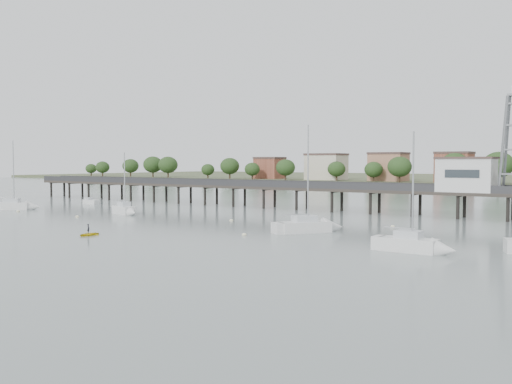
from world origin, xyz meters
TOP-DOWN VIEW (x-y plane):
  - ground_plane at (0.00, 0.00)m, footprint 500.00×500.00m
  - pier at (0.00, 60.00)m, footprint 150.00×5.00m
  - pier_building at (25.00, 60.00)m, footprint 8.40×5.40m
  - sailboat_a at (-45.39, 31.32)m, footprint 7.59×6.69m
  - sailboat_b at (-22.12, 35.38)m, footprint 6.50×3.58m
  - sailboat_c at (14.12, 32.28)m, footprint 6.83×8.19m
  - sailboat_f at (29.91, 23.64)m, footprint 7.20×2.20m
  - white_tender at (-45.27, 47.36)m, footprint 3.78×1.65m
  - yellow_dinghy at (-5.87, 14.45)m, footprint 1.81×0.56m
  - dinghy_occupant at (-5.87, 14.45)m, footprint 0.81×1.18m
  - mooring_buoys at (0.10, 31.32)m, footprint 81.73×18.25m

SIDE VIEW (x-z plane):
  - ground_plane at x=0.00m, z-range 0.00..0.00m
  - yellow_dinghy at x=-5.87m, z-range -1.26..1.26m
  - dinghy_occupant at x=-5.87m, z-range -0.13..0.13m
  - mooring_buoys at x=0.10m, z-range -0.12..0.28m
  - white_tender at x=-45.27m, z-range -0.28..1.18m
  - sailboat_c at x=14.12m, z-range -6.24..7.52m
  - sailboat_a at x=-45.39m, z-range -5.88..7.16m
  - sailboat_f at x=29.91m, z-range -5.33..6.63m
  - sailboat_b at x=-22.12m, z-range -4.60..5.91m
  - pier at x=0.00m, z-range 1.04..6.54m
  - pier_building at x=25.00m, z-range 4.02..9.32m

